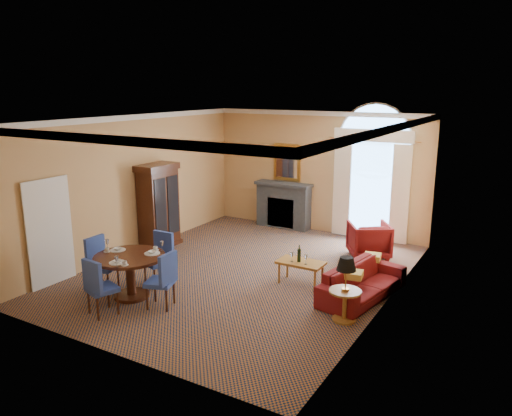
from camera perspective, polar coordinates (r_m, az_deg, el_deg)
The scene contains 12 objects.
ground at distance 10.59m, azimuth -1.38°, elevation -7.41°, with size 7.50×7.50×0.00m, color #142540.
room_envelope at distance 10.54m, azimuth 0.34°, elevation 6.60°, with size 6.04×7.52×3.45m.
armoire at distance 12.24m, azimuth -11.08°, elevation 0.08°, with size 0.58×1.04×2.04m.
dining_table at distance 9.51m, azimuth -14.20°, elevation -6.53°, with size 1.30×1.30×1.02m.
dining_chair_north at distance 10.06m, azimuth -10.87°, elevation -5.25°, with size 0.58×0.58×1.04m.
dining_chair_south at distance 8.88m, azimuth -17.65°, elevation -8.28°, with size 0.58×0.58×1.04m.
dining_chair_east at distance 8.93m, azimuth -10.48°, elevation -7.72°, with size 0.58×0.58×1.04m.
dining_chair_west at distance 10.06m, azimuth -17.43°, elevation -5.65°, with size 0.57×0.57×1.04m.
sofa at distance 9.54m, azimuth 12.10°, elevation -8.25°, with size 2.05×0.80×0.60m, color maroon.
armchair at distance 11.70m, azimuth 12.77°, elevation -3.57°, with size 0.87×0.89×0.81m, color maroon.
coffee_table at distance 9.92m, azimuth 5.12°, elevation -6.29°, with size 0.91×0.51×0.80m.
side_table at distance 8.42m, azimuth 10.21°, elevation -8.24°, with size 0.54×0.54×1.10m.
Camera 1 is at (5.21, -8.39, 3.83)m, focal length 35.00 mm.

